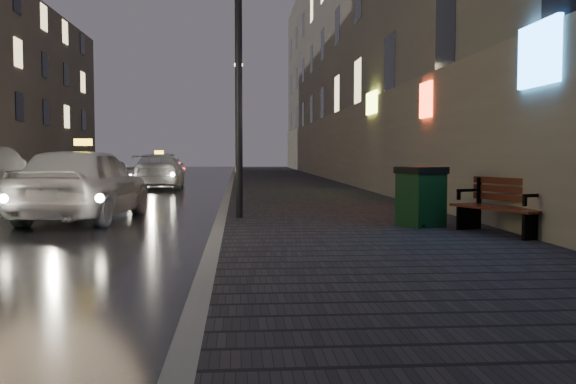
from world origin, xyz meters
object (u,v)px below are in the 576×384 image
(bench, at_px, (504,206))
(taxi_mid, at_px, (159,171))
(lamp_near, at_px, (238,43))
(trash_bin, at_px, (421,196))
(taxi_far, at_px, (93,168))
(lamp_far, at_px, (239,105))
(car_far, at_px, (165,163))
(taxi_near, at_px, (84,183))

(bench, bearing_deg, taxi_mid, 93.19)
(lamp_near, distance_m, trash_bin, 4.52)
(trash_bin, bearing_deg, taxi_far, 90.99)
(lamp_far, distance_m, bench, 19.48)
(bench, bearing_deg, taxi_far, 95.31)
(lamp_far, distance_m, car_far, 14.08)
(taxi_near, distance_m, car_far, 27.87)
(bench, distance_m, taxi_near, 8.29)
(lamp_far, bearing_deg, trash_bin, -80.14)
(lamp_near, bearing_deg, trash_bin, -29.21)
(bench, relative_size, car_far, 0.41)
(taxi_far, bearing_deg, trash_bin, -57.39)
(bench, bearing_deg, lamp_far, 81.42)
(trash_bin, distance_m, taxi_near, 6.91)
(taxi_near, relative_size, taxi_mid, 0.97)
(lamp_near, xyz_separation_m, taxi_far, (-7.27, 20.33, -2.85))
(lamp_far, distance_m, taxi_mid, 4.94)
(lamp_far, bearing_deg, taxi_mid, -141.26)
(car_far, bearing_deg, bench, 99.68)
(lamp_far, xyz_separation_m, taxi_near, (-3.21, -14.85, -2.71))
(bench, distance_m, taxi_far, 25.78)
(lamp_far, height_order, car_far, lamp_far)
(lamp_near, height_order, taxi_mid, lamp_near)
(taxi_near, bearing_deg, taxi_mid, -84.38)
(taxi_near, bearing_deg, bench, 157.08)
(bench, xyz_separation_m, car_far, (-8.76, 31.81, 0.15))
(taxi_mid, relative_size, car_far, 1.08)
(lamp_far, distance_m, taxi_far, 8.93)
(lamp_far, relative_size, trash_bin, 5.22)
(lamp_near, distance_m, taxi_near, 4.36)
(taxi_far, bearing_deg, car_far, 80.96)
(bench, distance_m, taxi_mid, 17.82)
(trash_bin, bearing_deg, bench, -72.59)
(lamp_near, bearing_deg, bench, -34.86)
(trash_bin, bearing_deg, car_far, 80.07)
(trash_bin, distance_m, taxi_far, 24.36)
(bench, bearing_deg, trash_bin, 110.80)
(taxi_mid, height_order, taxi_far, taxi_mid)
(lamp_far, bearing_deg, lamp_near, -90.00)
(car_far, bearing_deg, taxi_near, 87.36)
(bench, height_order, taxi_near, taxi_near)
(bench, distance_m, car_far, 33.00)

